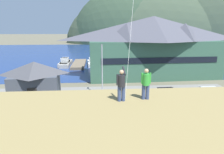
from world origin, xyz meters
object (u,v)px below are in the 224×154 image
object	(u,v)px
person_kite_flyer	(121,84)
moored_boat_inner_slip	(65,63)
parked_car_mid_row_center	(188,123)
moored_boat_wharfside	(65,63)
wharf_dock	(79,64)
parked_car_mid_row_near	(166,95)
parking_light_pole	(102,67)
parked_car_lone_by_shed	(210,94)
parked_car_front_row_silver	(138,115)
storage_shed_near_lot	(35,82)
parked_car_back_row_left	(22,126)
moored_boat_outer_mooring	(92,63)
harbor_lodge	(153,45)
person_companion	(146,83)
parked_car_front_row_red	(80,122)

from	to	relation	value
person_kite_flyer	moored_boat_inner_slip	bearing A→B (deg)	102.92
parked_car_mid_row_center	moored_boat_wharfside	bearing A→B (deg)	115.68
wharf_dock	parked_car_mid_row_near	bearing A→B (deg)	-63.67
moored_boat_inner_slip	parking_light_pole	distance (m)	26.64
parked_car_lone_by_shed	person_kite_flyer	world-z (taller)	person_kite_flyer
wharf_dock	parked_car_front_row_silver	size ratio (longest dim) A/B	3.09
storage_shed_near_lot	wharf_dock	world-z (taller)	storage_shed_near_lot
parked_car_back_row_left	parked_car_mid_row_near	world-z (taller)	same
storage_shed_near_lot	moored_boat_inner_slip	bearing A→B (deg)	90.61
parked_car_lone_by_shed	parked_car_front_row_silver	xyz separation A→B (m)	(-11.14, -5.88, 0.00)
parked_car_mid_row_center	parked_car_back_row_left	bearing A→B (deg)	178.07
moored_boat_wharfside	person_kite_flyer	bearing A→B (deg)	-76.86
moored_boat_outer_mooring	parked_car_mid_row_near	xyz separation A→B (m)	(10.35, -27.47, 0.34)
parked_car_mid_row_near	moored_boat_outer_mooring	bearing A→B (deg)	110.65
storage_shed_near_lot	moored_boat_outer_mooring	size ratio (longest dim) A/B	0.94
harbor_lodge	person_companion	distance (m)	30.46
storage_shed_near_lot	person_companion	size ratio (longest dim) A/B	3.93
moored_boat_outer_mooring	parked_car_front_row_red	bearing A→B (deg)	-90.58
parked_car_lone_by_shed	parked_car_front_row_silver	bearing A→B (deg)	-152.16
moored_boat_outer_mooring	parked_car_front_row_silver	bearing A→B (deg)	-80.77
parked_car_front_row_red	person_companion	distance (m)	10.11
parked_car_lone_by_shed	parked_car_mid_row_center	bearing A→B (deg)	-130.20
person_kite_flyer	moored_boat_outer_mooring	bearing A→B (deg)	93.61
parking_light_pole	person_kite_flyer	size ratio (longest dim) A/B	3.97
person_companion	parked_car_lone_by_shed	bearing A→B (deg)	48.33
storage_shed_near_lot	person_companion	distance (m)	19.18
harbor_lodge	parked_car_mid_row_near	bearing A→B (deg)	-98.36
wharf_dock	person_companion	world-z (taller)	person_companion
moored_boat_outer_mooring	person_kite_flyer	bearing A→B (deg)	-86.39
parked_car_mid_row_center	parked_car_mid_row_near	distance (m)	7.88
moored_boat_wharfside	parked_car_back_row_left	xyz separation A→B (m)	(1.48, -34.58, 0.34)
parked_car_back_row_left	person_kite_flyer	world-z (taller)	person_kite_flyer
parked_car_mid_row_near	parked_car_back_row_left	bearing A→B (deg)	-155.21
harbor_lodge	wharf_dock	bearing A→B (deg)	141.55
parked_car_lone_by_shed	person_kite_flyer	distance (m)	20.75
person_kite_flyer	parking_light_pole	bearing A→B (deg)	91.99
storage_shed_near_lot	parked_car_mid_row_center	bearing A→B (deg)	-29.01
parked_car_front_row_red	parked_car_lone_by_shed	size ratio (longest dim) A/B	1.03
storage_shed_near_lot	parked_car_lone_by_shed	distance (m)	23.43
parked_car_mid_row_center	harbor_lodge	bearing A→B (deg)	83.20
storage_shed_near_lot	moored_boat_wharfside	world-z (taller)	storage_shed_near_lot
wharf_dock	person_kite_flyer	distance (m)	43.11
moored_boat_wharfside	parking_light_pole	size ratio (longest dim) A/B	1.03
moored_boat_inner_slip	parked_car_front_row_red	xyz separation A→B (m)	(6.72, -34.97, 0.34)
moored_boat_inner_slip	wharf_dock	bearing A→B (deg)	-1.03
harbor_lodge	parked_car_mid_row_near	distance (m)	16.26
moored_boat_wharfside	parked_car_front_row_red	bearing A→B (deg)	-78.92
storage_shed_near_lot	parked_car_back_row_left	world-z (taller)	storage_shed_near_lot
moored_boat_wharfside	parking_light_pole	bearing A→B (deg)	-69.29
parked_car_mid_row_near	parking_light_pole	size ratio (longest dim) A/B	0.58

